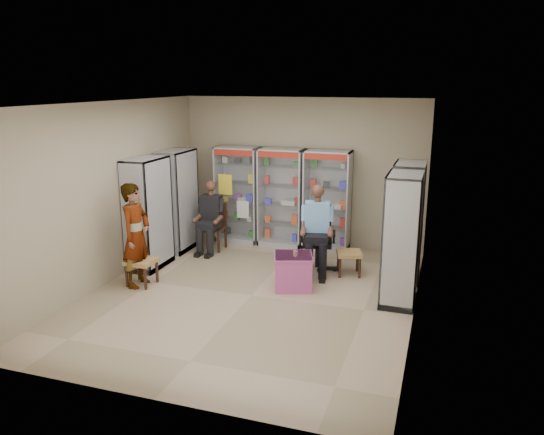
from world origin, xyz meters
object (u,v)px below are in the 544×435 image
(cabinet_back_left, at_px, (238,195))
(seated_shopkeeper, at_px, (317,231))
(cabinet_right_far, at_px, (407,221))
(cabinet_left_near, at_px, (148,214))
(cabinet_right_near, at_px, (401,239))
(wooden_chair, at_px, (214,227))
(cabinet_back_mid, at_px, (281,198))
(woven_stool_a, at_px, (349,263))
(standing_man, at_px, (136,235))
(pink_trunk, at_px, (293,271))
(woven_stool_b, at_px, (142,272))
(office_chair, at_px, (318,239))
(cabinet_left_far, at_px, (177,201))
(cabinet_back_right, at_px, (327,201))

(cabinet_back_left, bearing_deg, seated_shopkeeper, -33.39)
(cabinet_right_far, distance_m, cabinet_left_near, 4.55)
(cabinet_right_near, height_order, wooden_chair, cabinet_right_near)
(cabinet_back_mid, distance_m, woven_stool_a, 2.25)
(cabinet_left_near, height_order, standing_man, cabinet_left_near)
(pink_trunk, height_order, standing_man, standing_man)
(wooden_chair, height_order, woven_stool_b, wooden_chair)
(office_chair, height_order, woven_stool_a, office_chair)
(woven_stool_b, height_order, standing_man, standing_man)
(cabinet_back_mid, bearing_deg, cabinet_left_far, -153.68)
(cabinet_back_mid, bearing_deg, cabinet_right_far, -23.65)
(cabinet_left_far, height_order, office_chair, cabinet_left_far)
(cabinet_right_far, xyz_separation_m, office_chair, (-1.51, -0.15, -0.42))
(woven_stool_a, bearing_deg, cabinet_back_mid, 141.51)
(cabinet_left_near, height_order, wooden_chair, cabinet_left_near)
(cabinet_left_near, bearing_deg, cabinet_right_far, 101.41)
(wooden_chair, bearing_deg, cabinet_left_far, -163.61)
(cabinet_right_near, xyz_separation_m, wooden_chair, (-3.78, 1.50, -0.53))
(cabinet_right_near, bearing_deg, cabinet_back_left, 57.72)
(wooden_chair, bearing_deg, cabinet_back_right, 18.75)
(cabinet_back_mid, height_order, cabinet_back_right, same)
(cabinet_right_near, bearing_deg, woven_stool_a, 45.38)
(cabinet_left_far, height_order, woven_stool_b, cabinet_left_far)
(cabinet_left_near, height_order, seated_shopkeeper, cabinet_left_near)
(pink_trunk, relative_size, woven_stool_b, 1.33)
(cabinet_back_left, bearing_deg, cabinet_left_near, -114.61)
(cabinet_back_mid, distance_m, cabinet_left_near, 2.77)
(wooden_chair, bearing_deg, cabinet_back_mid, 31.31)
(cabinet_back_right, height_order, wooden_chair, cabinet_back_right)
(cabinet_back_mid, height_order, woven_stool_b, cabinet_back_mid)
(cabinet_right_far, distance_m, wooden_chair, 3.84)
(cabinet_right_far, relative_size, cabinet_right_near, 1.00)
(cabinet_back_mid, relative_size, standing_man, 1.16)
(pink_trunk, relative_size, standing_man, 0.34)
(office_chair, distance_m, standing_man, 3.13)
(cabinet_back_left, height_order, cabinet_back_right, same)
(cabinet_back_right, distance_m, standing_man, 3.86)
(wooden_chair, xyz_separation_m, woven_stool_b, (-0.35, -2.13, -0.25))
(cabinet_right_near, bearing_deg, seated_shopkeeper, 59.24)
(cabinet_back_mid, xyz_separation_m, standing_man, (-1.60, -2.89, -0.14))
(cabinet_left_far, relative_size, standing_man, 1.16)
(pink_trunk, xyz_separation_m, woven_stool_b, (-2.44, -0.65, -0.06))
(office_chair, distance_m, pink_trunk, 0.99)
(cabinet_left_near, relative_size, standing_man, 1.16)
(office_chair, height_order, seated_shopkeeper, seated_shopkeeper)
(cabinet_back_right, xyz_separation_m, standing_man, (-2.55, -2.89, -0.14))
(cabinet_right_near, bearing_deg, pink_trunk, 89.38)
(pink_trunk, bearing_deg, cabinet_back_right, 88.45)
(cabinet_back_right, distance_m, cabinet_right_far, 1.98)
(cabinet_back_mid, xyz_separation_m, seated_shopkeeper, (1.07, -1.33, -0.26))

